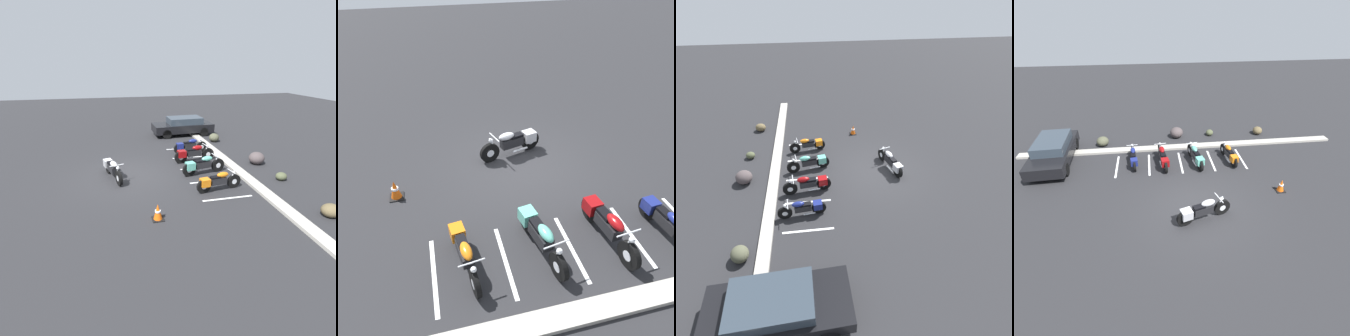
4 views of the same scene
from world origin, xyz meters
TOP-DOWN VIEW (x-y plane):
  - ground at (0.00, 0.00)m, footprint 60.00×60.00m
  - motorcycle_silver_featured at (0.04, -0.70)m, footprint 2.21×0.92m
  - parked_bike_0 at (-2.66, 3.79)m, footprint 0.59×2.06m
  - parked_bike_1 at (-1.17, 3.55)m, footprint 0.68×2.27m
  - parked_bike_2 at (0.53, 3.46)m, footprint 0.75×2.21m
  - parked_bike_3 at (2.33, 3.50)m, footprint 0.65×2.04m
  - concrete_curb at (0.00, 5.33)m, footprint 18.00×0.50m
  - traffic_cone at (3.91, 0.70)m, footprint 0.40×0.40m
  - stall_line_1 at (-1.89, 3.68)m, footprint 0.10×2.10m
  - stall_line_2 at (-0.24, 3.68)m, footprint 0.10×2.10m
  - stall_line_3 at (1.41, 3.68)m, footprint 0.10×2.10m
  - stall_line_4 at (3.06, 3.68)m, footprint 0.10×2.10m

SIDE VIEW (x-z plane):
  - ground at x=0.00m, z-range 0.00..0.00m
  - stall_line_1 at x=-1.89m, z-range 0.00..0.00m
  - stall_line_2 at x=-0.24m, z-range 0.00..0.00m
  - stall_line_3 at x=1.41m, z-range 0.00..0.00m
  - stall_line_4 at x=3.06m, z-range 0.00..0.00m
  - concrete_curb at x=0.00m, z-range 0.00..0.12m
  - traffic_cone at x=3.91m, z-range -0.02..0.57m
  - parked_bike_3 at x=2.33m, z-range 0.03..0.83m
  - parked_bike_0 at x=-2.66m, z-range 0.03..0.84m
  - parked_bike_2 at x=0.53m, z-range 0.03..0.90m
  - motorcycle_silver_featured at x=0.04m, z-range 0.03..0.92m
  - parked_bike_1 at x=-1.17m, z-range 0.03..0.92m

